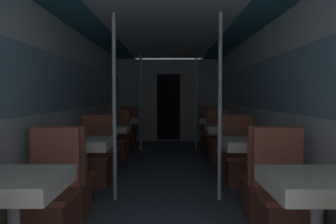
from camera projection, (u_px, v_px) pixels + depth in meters
wall_left at (75, 102)px, 5.00m from camera, size 0.05×10.36×2.26m
wall_right at (261, 102)px, 4.98m from camera, size 0.05×10.36×2.26m
ceiling_panel at (168, 27)px, 4.93m from camera, size 2.85×10.36×0.07m
bulkhead_far at (169, 101)px, 9.09m from camera, size 2.79×0.09×2.26m
dining_table_left_0 at (13, 188)px, 2.18m from camera, size 0.66×0.66×0.75m
chair_left_far_0 at (49, 209)px, 2.82m from camera, size 0.45×0.45×0.98m
dining_table_left_1 at (84, 146)px, 3.98m from camera, size 0.66×0.66×0.75m
chair_left_near_1 at (69, 191)px, 3.38m from camera, size 0.45×0.45×0.98m
chair_left_far_1 at (96, 165)px, 4.62m from camera, size 0.45×0.45×0.98m
support_pole_left_1 at (114, 107)px, 3.95m from camera, size 0.05×0.05×2.26m
dining_table_left_2 at (111, 130)px, 5.78m from camera, size 0.66×0.66×0.75m
chair_left_near_2 at (104, 157)px, 5.18m from camera, size 0.45×0.45×0.98m
chair_left_far_2 at (116, 145)px, 6.42m from camera, size 0.45×0.45×0.98m
dining_table_left_3 at (125, 122)px, 7.58m from camera, size 0.66×0.66×0.75m
chair_left_near_3 at (121, 141)px, 6.98m from camera, size 0.45×0.45×0.98m
chair_left_far_3 at (128, 134)px, 8.22m from camera, size 0.45×0.45×0.98m
support_pole_left_3 at (141, 101)px, 7.55m from camera, size 0.05×0.05×2.26m
dining_table_right_0 at (317, 188)px, 2.17m from camera, size 0.66×0.66×0.75m
chair_right_far_0 at (284, 210)px, 2.81m from camera, size 0.45×0.45×0.98m
dining_table_right_1 at (250, 146)px, 3.97m from camera, size 0.66×0.66×0.75m
chair_right_near_1 at (265, 191)px, 3.37m from camera, size 0.45×0.45×0.98m
chair_right_far_1 at (239, 165)px, 4.61m from camera, size 0.45×0.45×0.98m
support_pole_right_1 at (220, 107)px, 3.95m from camera, size 0.05×0.05×2.26m
dining_table_right_2 at (225, 130)px, 5.77m from camera, size 0.66×0.66×0.75m
chair_right_near_2 at (232, 158)px, 5.17m from camera, size 0.45×0.45×0.98m
chair_right_far_2 at (220, 145)px, 6.41m from camera, size 0.45×0.45×0.98m
dining_table_right_3 at (212, 122)px, 7.57m from camera, size 0.66×0.66×0.75m
chair_right_near_3 at (216, 141)px, 6.96m from camera, size 0.45×0.45×0.98m
chair_right_far_3 at (209, 134)px, 8.21m from camera, size 0.45×0.45×0.98m
support_pole_right_3 at (196, 101)px, 7.55m from camera, size 0.05×0.05×2.26m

